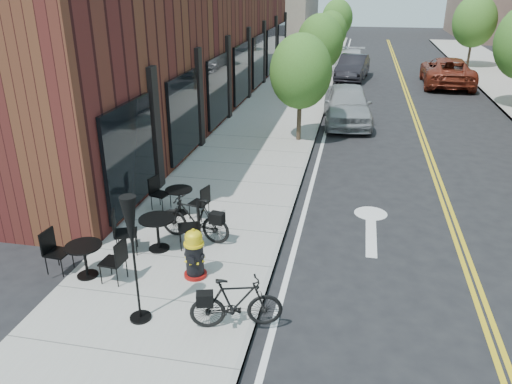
# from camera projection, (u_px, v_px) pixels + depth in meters

# --- Properties ---
(ground) EXTENTS (120.00, 120.00, 0.00)m
(ground) POSITION_uv_depth(u_px,v_px,m) (273.00, 272.00, 10.34)
(ground) COLOR black
(ground) RESTS_ON ground
(sidewalk_near) EXTENTS (4.00, 70.00, 0.12)m
(sidewalk_near) POSITION_uv_depth(u_px,v_px,m) (266.00, 131.00, 19.69)
(sidewalk_near) COLOR #9E9B93
(sidewalk_near) RESTS_ON ground
(building_near) EXTENTS (5.00, 28.00, 7.00)m
(building_near) POSITION_uv_depth(u_px,v_px,m) (186.00, 29.00, 22.77)
(building_near) COLOR #481817
(building_near) RESTS_ON ground
(tree_near_a) EXTENTS (2.20, 2.20, 3.81)m
(tree_near_a) POSITION_uv_depth(u_px,v_px,m) (301.00, 72.00, 17.53)
(tree_near_a) COLOR #382B1E
(tree_near_a) RESTS_ON sidewalk_near
(tree_near_b) EXTENTS (2.30, 2.30, 3.98)m
(tree_near_b) POSITION_uv_depth(u_px,v_px,m) (320.00, 42.00, 24.70)
(tree_near_b) COLOR #382B1E
(tree_near_b) RESTS_ON sidewalk_near
(tree_near_c) EXTENTS (2.10, 2.10, 3.67)m
(tree_near_c) POSITION_uv_depth(u_px,v_px,m) (330.00, 31.00, 31.98)
(tree_near_c) COLOR #382B1E
(tree_near_c) RESTS_ON sidewalk_near
(tree_near_d) EXTENTS (2.40, 2.40, 4.11)m
(tree_near_d) POSITION_uv_depth(u_px,v_px,m) (337.00, 18.00, 39.09)
(tree_near_d) COLOR #382B1E
(tree_near_d) RESTS_ON sidewalk_near
(tree_far_c) EXTENTS (2.80, 2.80, 4.62)m
(tree_far_c) POSITION_uv_depth(u_px,v_px,m) (474.00, 21.00, 32.78)
(tree_far_c) COLOR #382B1E
(tree_far_c) RESTS_ON sidewalk_far
(fire_hydrant) EXTENTS (0.52, 0.52, 1.05)m
(fire_hydrant) POSITION_uv_depth(u_px,v_px,m) (194.00, 254.00, 9.80)
(fire_hydrant) COLOR maroon
(fire_hydrant) RESTS_ON sidewalk_near
(bicycle_left) EXTENTS (1.78, 0.78, 1.03)m
(bicycle_left) POSITION_uv_depth(u_px,v_px,m) (194.00, 219.00, 11.19)
(bicycle_left) COLOR black
(bicycle_left) RESTS_ON sidewalk_near
(bicycle_right) EXTENTS (1.64, 0.86, 0.95)m
(bicycle_right) POSITION_uv_depth(u_px,v_px,m) (236.00, 303.00, 8.36)
(bicycle_right) COLOR black
(bicycle_right) RESTS_ON sidewalk_near
(bistro_set_a) EXTENTS (1.69, 0.77, 0.90)m
(bistro_set_a) POSITION_uv_depth(u_px,v_px,m) (85.00, 256.00, 9.82)
(bistro_set_a) COLOR black
(bistro_set_a) RESTS_ON sidewalk_near
(bistro_set_b) EXTENTS (1.84, 1.12, 0.98)m
(bistro_set_b) POSITION_uv_depth(u_px,v_px,m) (158.00, 229.00, 10.80)
(bistro_set_b) COLOR black
(bistro_set_b) RESTS_ON sidewalk_near
(bistro_set_c) EXTENTS (1.63, 0.85, 0.86)m
(bistro_set_c) POSITION_uv_depth(u_px,v_px,m) (179.00, 198.00, 12.50)
(bistro_set_c) COLOR black
(bistro_set_c) RESTS_ON sidewalk_near
(patio_umbrella) EXTENTS (0.38, 0.38, 2.33)m
(patio_umbrella) POSITION_uv_depth(u_px,v_px,m) (131.00, 234.00, 8.08)
(patio_umbrella) COLOR black
(patio_umbrella) RESTS_ON sidewalk_near
(parked_car_a) EXTENTS (2.29, 4.84, 1.60)m
(parked_car_a) POSITION_uv_depth(u_px,v_px,m) (347.00, 104.00, 20.75)
(parked_car_a) COLOR #95999D
(parked_car_a) RESTS_ON ground
(parked_car_b) EXTENTS (2.07, 4.54, 1.44)m
(parked_car_b) POSITION_uv_depth(u_px,v_px,m) (353.00, 67.00, 29.99)
(parked_car_b) COLOR black
(parked_car_b) RESTS_ON ground
(parked_car_c) EXTENTS (2.10, 5.05, 1.46)m
(parked_car_c) POSITION_uv_depth(u_px,v_px,m) (350.00, 62.00, 31.74)
(parked_car_c) COLOR silver
(parked_car_c) RESTS_ON ground
(parked_car_far) EXTENTS (2.81, 5.79, 1.59)m
(parked_car_far) POSITION_uv_depth(u_px,v_px,m) (447.00, 71.00, 28.21)
(parked_car_far) COLOR maroon
(parked_car_far) RESTS_ON ground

